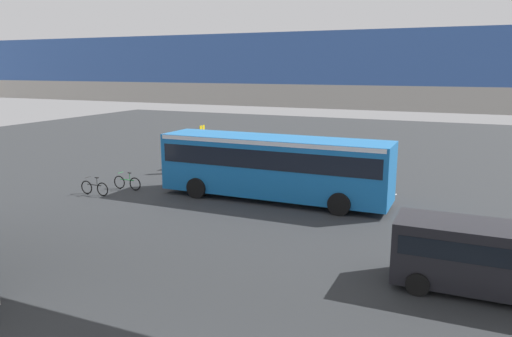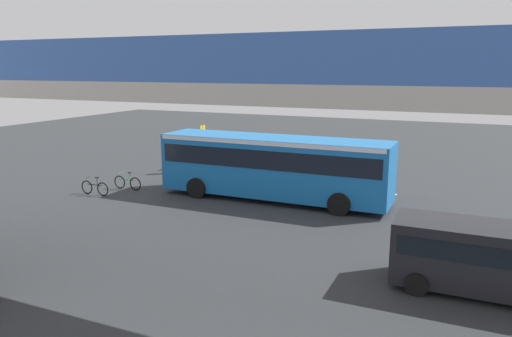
# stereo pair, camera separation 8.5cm
# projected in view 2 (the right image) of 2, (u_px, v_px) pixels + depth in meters

# --- Properties ---
(ground) EXTENTS (80.00, 80.00, 0.00)m
(ground) POSITION_uv_depth(u_px,v_px,m) (290.00, 196.00, 24.97)
(ground) COLOR #2D3033
(city_bus) EXTENTS (11.54, 2.85, 3.15)m
(city_bus) POSITION_uv_depth(u_px,v_px,m) (273.00, 163.00, 24.01)
(city_bus) COLOR #196BB7
(city_bus) RESTS_ON ground
(parked_van) EXTENTS (4.80, 2.17, 2.05)m
(parked_van) POSITION_uv_depth(u_px,v_px,m) (479.00, 254.00, 14.15)
(parked_van) COLOR black
(parked_van) RESTS_ON ground
(bicycle_green) EXTENTS (1.77, 0.44, 0.96)m
(bicycle_green) POSITION_uv_depth(u_px,v_px,m) (127.00, 183.00, 26.33)
(bicycle_green) COLOR black
(bicycle_green) RESTS_ON ground
(bicycle_black) EXTENTS (1.77, 0.44, 0.96)m
(bicycle_black) POSITION_uv_depth(u_px,v_px,m) (95.00, 188.00, 25.21)
(bicycle_black) COLOR black
(bicycle_black) RESTS_ON ground
(pedestrian) EXTENTS (0.38, 0.38, 1.79)m
(pedestrian) POSITION_uv_depth(u_px,v_px,m) (175.00, 159.00, 30.33)
(pedestrian) COLOR #2D2D38
(pedestrian) RESTS_ON ground
(traffic_sign) EXTENTS (0.08, 0.60, 2.80)m
(traffic_sign) POSITION_uv_depth(u_px,v_px,m) (203.00, 139.00, 31.82)
(traffic_sign) COLOR slate
(traffic_sign) RESTS_ON ground
(lane_dash_leftmost) EXTENTS (2.00, 0.20, 0.01)m
(lane_dash_leftmost) POSITION_uv_depth(u_px,v_px,m) (378.00, 193.00, 25.74)
(lane_dash_leftmost) COLOR silver
(lane_dash_leftmost) RESTS_ON ground
(lane_dash_left) EXTENTS (2.00, 0.20, 0.01)m
(lane_dash_left) POSITION_uv_depth(u_px,v_px,m) (306.00, 185.00, 27.33)
(lane_dash_left) COLOR silver
(lane_dash_left) RESTS_ON ground
(lane_dash_centre) EXTENTS (2.00, 0.20, 0.01)m
(lane_dash_centre) POSITION_uv_depth(u_px,v_px,m) (242.00, 179.00, 28.93)
(lane_dash_centre) COLOR silver
(lane_dash_centre) RESTS_ON ground
(pedestrian_overpass) EXTENTS (26.33, 2.60, 7.25)m
(pedestrian_overpass) POSITION_uv_depth(u_px,v_px,m) (151.00, 108.00, 13.59)
(pedestrian_overpass) COLOR #B2ADA5
(pedestrian_overpass) RESTS_ON ground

